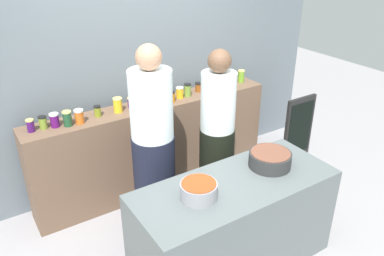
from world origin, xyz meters
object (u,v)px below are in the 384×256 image
at_px(preserve_jar_3, 67,118).
at_px(preserve_jar_8, 149,100).
at_px(preserve_jar_5, 98,111).
at_px(preserve_jar_11, 187,90).
at_px(preserve_jar_12, 198,87).
at_px(cook_with_tongs, 154,153).
at_px(chalkboard_sign, 298,131).
at_px(preserve_jar_1, 43,122).
at_px(preserve_jar_2, 55,120).
at_px(cook_in_cap, 217,142).
at_px(preserve_jar_6, 118,105).
at_px(cooking_pot_center, 270,159).
at_px(preserve_jar_4, 79,117).
at_px(preserve_jar_15, 241,76).
at_px(preserve_jar_9, 171,97).
at_px(cooking_pot_left, 199,191).
at_px(preserve_jar_13, 224,82).
at_px(preserve_jar_7, 131,102).
at_px(preserve_jar_10, 180,93).
at_px(preserve_jar_14, 233,77).
at_px(preserve_jar_0, 30,125).

distance_m(preserve_jar_3, preserve_jar_8, 0.86).
height_order(preserve_jar_5, preserve_jar_11, preserve_jar_11).
height_order(preserve_jar_12, cook_with_tongs, cook_with_tongs).
distance_m(preserve_jar_8, chalkboard_sign, 1.93).
xyz_separation_m(preserve_jar_1, preserve_jar_2, (0.10, -0.02, 0.01)).
bearing_deg(preserve_jar_12, cook_in_cap, -109.72).
relative_size(preserve_jar_6, preserve_jar_12, 1.42).
bearing_deg(cooking_pot_center, preserve_jar_4, 132.60).
relative_size(preserve_jar_11, preserve_jar_15, 0.97).
xyz_separation_m(preserve_jar_9, chalkboard_sign, (1.54, -0.44, -0.63)).
distance_m(preserve_jar_11, cooking_pot_left, 1.59).
distance_m(preserve_jar_4, cooking_pot_left, 1.43).
distance_m(preserve_jar_6, preserve_jar_9, 0.57).
relative_size(preserve_jar_5, preserve_jar_13, 0.75).
xyz_separation_m(preserve_jar_3, preserve_jar_11, (1.32, 0.03, -0.00)).
distance_m(preserve_jar_1, preserve_jar_6, 0.72).
bearing_deg(preserve_jar_12, preserve_jar_11, -163.34).
distance_m(preserve_jar_7, cooking_pot_center, 1.54).
bearing_deg(cooking_pot_left, preserve_jar_10, 64.05).
bearing_deg(preserve_jar_11, preserve_jar_14, 6.25).
bearing_deg(preserve_jar_15, preserve_jar_4, -177.90).
height_order(preserve_jar_8, preserve_jar_10, preserve_jar_10).
distance_m(preserve_jar_7, preserve_jar_8, 0.19).
xyz_separation_m(preserve_jar_1, preserve_jar_8, (1.07, -0.02, -0.01)).
bearing_deg(preserve_jar_9, preserve_jar_0, 176.98).
bearing_deg(preserve_jar_4, cooking_pot_center, -47.40).
xyz_separation_m(preserve_jar_2, preserve_jar_4, (0.21, -0.05, 0.00)).
distance_m(preserve_jar_1, preserve_jar_2, 0.10).
distance_m(preserve_jar_2, cooking_pot_center, 1.96).
height_order(preserve_jar_4, preserve_jar_6, preserve_jar_6).
distance_m(cook_with_tongs, chalkboard_sign, 2.09).
bearing_deg(preserve_jar_14, cook_in_cap, -135.53).
bearing_deg(preserve_jar_8, preserve_jar_4, -176.26).
distance_m(cooking_pot_left, cook_with_tongs, 0.78).
xyz_separation_m(preserve_jar_11, preserve_jar_12, (0.18, 0.05, -0.02)).
bearing_deg(preserve_jar_5, preserve_jar_2, -179.18).
relative_size(preserve_jar_1, preserve_jar_14, 0.84).
bearing_deg(preserve_jar_8, preserve_jar_0, 179.07).
xyz_separation_m(cooking_pot_left, cook_in_cap, (0.69, 0.71, -0.12)).
bearing_deg(preserve_jar_14, preserve_jar_3, -177.10).
distance_m(preserve_jar_2, preserve_jar_7, 0.78).
height_order(preserve_jar_6, cooking_pot_left, preserve_jar_6).
height_order(preserve_jar_2, cook_with_tongs, cook_with_tongs).
relative_size(preserve_jar_12, cooking_pot_left, 0.37).
bearing_deg(cooking_pot_center, preserve_jar_9, 99.62).
xyz_separation_m(preserve_jar_4, cook_with_tongs, (0.46, -0.57, -0.26)).
relative_size(preserve_jar_4, preserve_jar_14, 0.95).
bearing_deg(preserve_jar_10, preserve_jar_2, 179.41).
xyz_separation_m(preserve_jar_4, preserve_jar_15, (1.99, 0.07, 0.00)).
distance_m(preserve_jar_10, cook_in_cap, 0.74).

